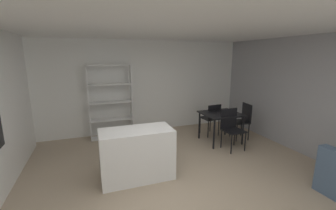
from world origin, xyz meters
TOP-DOWN VIEW (x-y plane):
  - ground_plane at (0.00, 0.00)m, footprint 9.00×9.00m
  - ceiling_slab at (0.00, 0.00)m, footprint 6.55×6.47m
  - back_partition at (0.00, 3.21)m, footprint 6.55×0.06m
  - right_partition_gray at (3.25, 0.00)m, footprint 0.06×6.47m
  - kitchen_island at (-0.51, 0.64)m, footprint 1.27×0.62m
  - open_bookshelf at (-0.72, 2.91)m, footprint 1.12×0.32m
  - dining_table at (1.88, 1.65)m, footprint 0.94×0.86m
  - dining_chair_window_side at (2.57, 1.63)m, footprint 0.46×0.48m
  - dining_chair_far at (1.89, 2.10)m, footprint 0.45×0.49m
  - dining_chair_near at (1.88, 1.20)m, footprint 0.47×0.46m

SIDE VIEW (x-z plane):
  - ground_plane at x=0.00m, z-range 0.00..0.00m
  - kitchen_island at x=-0.51m, z-range 0.00..0.91m
  - dining_chair_far at x=1.89m, z-range 0.10..0.99m
  - dining_chair_near at x=1.88m, z-range 0.09..1.04m
  - dining_chair_window_side at x=2.57m, z-range 0.09..1.04m
  - dining_table at x=1.88m, z-range 0.29..1.05m
  - open_bookshelf at x=-0.72m, z-range 0.00..1.96m
  - back_partition at x=0.00m, z-range 0.00..2.62m
  - right_partition_gray at x=3.25m, z-range 0.00..2.62m
  - ceiling_slab at x=0.00m, z-range 2.62..2.68m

